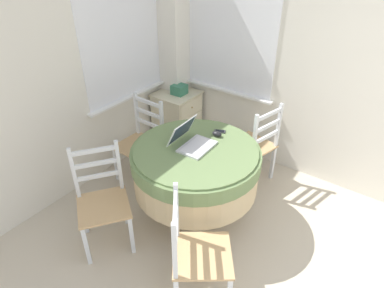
% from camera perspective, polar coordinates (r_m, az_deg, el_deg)
% --- Properties ---
extents(corner_room_shell, '(4.47, 4.99, 2.55)m').
position_cam_1_polar(corner_room_shell, '(3.10, 2.50, 11.08)').
color(corner_room_shell, white).
rests_on(corner_room_shell, ground_plane).
extents(round_dining_table, '(1.15, 1.15, 0.77)m').
position_cam_1_polar(round_dining_table, '(3.08, 0.61, -3.65)').
color(round_dining_table, '#4C3D2D').
rests_on(round_dining_table, ground_plane).
extents(laptop, '(0.34, 0.34, 0.23)m').
position_cam_1_polar(laptop, '(3.00, -0.04, 0.51)').
color(laptop, silver).
rests_on(laptop, round_dining_table).
extents(computer_mouse, '(0.06, 0.10, 0.05)m').
position_cam_1_polar(computer_mouse, '(3.16, 4.17, 1.70)').
color(computer_mouse, black).
rests_on(computer_mouse, round_dining_table).
extents(cell_phone, '(0.09, 0.12, 0.01)m').
position_cam_1_polar(cell_phone, '(3.24, 4.67, 2.12)').
color(cell_phone, '#2D2D33').
rests_on(cell_phone, round_dining_table).
extents(dining_chair_near_back_window, '(0.43, 0.43, 0.93)m').
position_cam_1_polar(dining_chair_near_back_window, '(3.73, -8.40, 0.26)').
color(dining_chair_near_back_window, tan).
rests_on(dining_chair_near_back_window, ground_plane).
extents(dining_chair_near_right_window, '(0.51, 0.51, 0.93)m').
position_cam_1_polar(dining_chair_near_right_window, '(3.70, 10.32, -0.29)').
color(dining_chair_near_right_window, tan).
rests_on(dining_chair_near_right_window, ground_plane).
extents(dining_chair_camera_near, '(0.59, 0.59, 0.93)m').
position_cam_1_polar(dining_chair_camera_near, '(2.56, 0.61, -17.76)').
color(dining_chair_camera_near, tan).
rests_on(dining_chair_camera_near, ground_plane).
extents(dining_chair_left_flank, '(0.59, 0.59, 0.93)m').
position_cam_1_polar(dining_chair_left_flank, '(3.04, -14.68, -9.19)').
color(dining_chair_left_flank, tan).
rests_on(dining_chair_left_flank, ground_plane).
extents(corner_cabinet, '(0.50, 0.49, 0.68)m').
position_cam_1_polar(corner_cabinet, '(4.42, -2.49, 4.47)').
color(corner_cabinet, beige).
rests_on(corner_cabinet, ground_plane).
extents(storage_box, '(0.16, 0.16, 0.12)m').
position_cam_1_polar(storage_box, '(4.22, -2.14, 9.08)').
color(storage_box, '#387A5B').
rests_on(storage_box, corner_cabinet).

